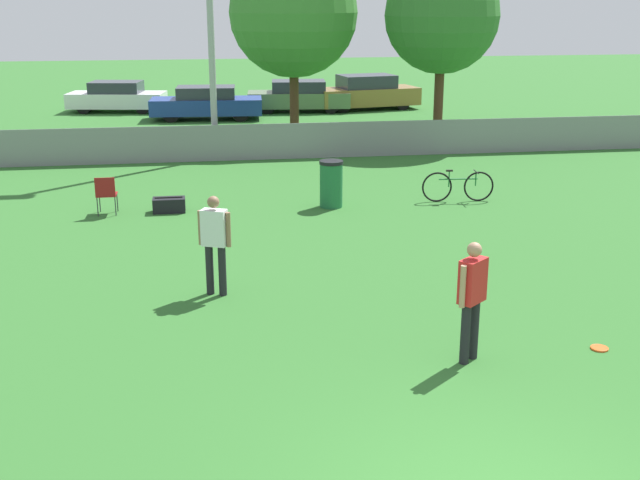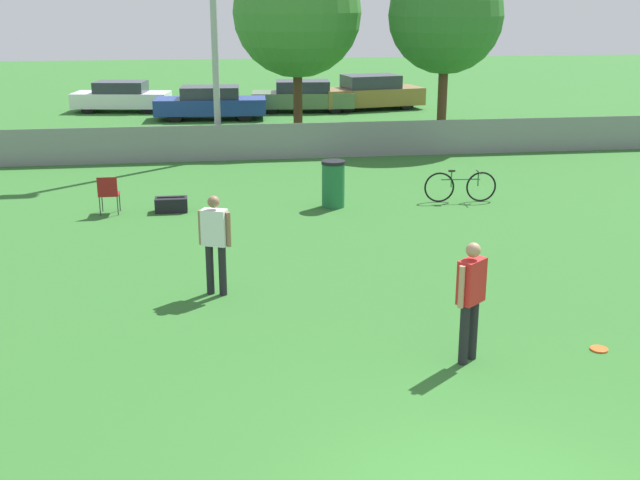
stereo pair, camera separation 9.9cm
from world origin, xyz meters
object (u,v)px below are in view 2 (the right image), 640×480
player_receiver_white (215,238)px  parked_car_olive (303,96)px  player_defender_red (471,294)px  frisbee_disc (599,349)px  bicycle_sideline (460,186)px  tree_far_right (446,16)px  tree_near_pole (297,13)px  folding_chair_sideline (108,192)px  parked_car_white (121,97)px  gear_bag_sideline (171,205)px  parked_car_blue (211,103)px  parked_car_tan (371,93)px  trash_bin (333,184)px

player_receiver_white → parked_car_olive: (4.24, 22.11, -0.33)m
player_defender_red → frisbee_disc: bearing=-37.7°
player_defender_red → bicycle_sideline: 9.09m
tree_far_right → bicycle_sideline: size_ratio=3.45×
tree_near_pole → folding_chair_sideline: 11.81m
folding_chair_sideline → parked_car_white: (-1.25, 17.64, 0.12)m
tree_far_right → player_defender_red: (-4.62, -16.85, -3.21)m
frisbee_disc → gear_bag_sideline: (-6.26, 8.67, 0.15)m
gear_bag_sideline → parked_car_white: 17.82m
gear_bag_sideline → parked_car_blue: bearing=85.5°
player_receiver_white → folding_chair_sideline: player_receiver_white is taller
parked_car_blue → tree_near_pole: bearing=-55.5°
parked_car_white → bicycle_sideline: bearing=-52.0°
parked_car_tan → bicycle_sideline: bearing=-104.7°
bicycle_sideline → gear_bag_sideline: 6.97m
player_defender_red → player_receiver_white: size_ratio=1.00×
tree_near_pole → tree_far_right: tree_near_pole is taller
folding_chair_sideline → parked_car_white: bearing=-84.8°
tree_near_pole → tree_far_right: size_ratio=1.06×
folding_chair_sideline → tree_far_right: bearing=-140.5°
player_receiver_white → parked_car_blue: 20.35m
gear_bag_sideline → frisbee_disc: bearing=-54.2°
parked_car_tan → parked_car_white: bearing=165.3°
tree_far_right → parked_car_olive: tree_far_right is taller
player_defender_red → parked_car_tan: size_ratio=0.36×
frisbee_disc → parked_car_olive: (-1.09, 25.16, 0.64)m
tree_near_pole → player_receiver_white: (-3.22, -15.30, -3.31)m
tree_far_right → player_defender_red: size_ratio=3.58×
parked_car_white → folding_chair_sideline: bearing=-76.5°
parked_car_white → tree_far_right: bearing=-29.9°
player_receiver_white → parked_car_tan: bearing=95.3°
bicycle_sideline → gear_bag_sideline: size_ratio=2.38×
trash_bin → bicycle_sideline: bearing=0.5°
tree_near_pole → parked_car_white: tree_near_pole is taller
player_receiver_white → bicycle_sideline: (6.03, 5.55, -0.61)m
tree_far_right → parked_car_white: size_ratio=1.42×
folding_chair_sideline → parked_car_tan: bearing=-118.7°
parked_car_blue → parked_car_olive: 4.39m
tree_far_right → parked_car_olive: 9.84m
tree_near_pole → parked_car_white: 11.06m
tree_far_right → frisbee_disc: 17.50m
bicycle_sideline → parked_car_blue: 15.90m
gear_bag_sideline → player_defender_red: bearing=-63.9°
player_receiver_white → frisbee_disc: player_receiver_white is taller
tree_far_right → player_receiver_white: tree_far_right is taller
tree_near_pole → parked_car_tan: (4.10, 7.08, -3.57)m
player_defender_red → player_receiver_white: same height
player_receiver_white → parked_car_tan: (7.31, 22.39, -0.27)m
gear_bag_sideline → parked_car_white: (-2.65, 17.61, 0.47)m
bicycle_sideline → parked_car_olive: (-1.80, 16.57, 0.27)m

